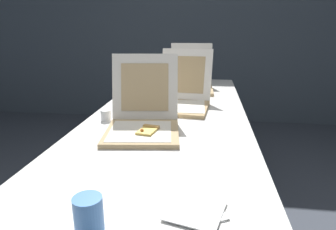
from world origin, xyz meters
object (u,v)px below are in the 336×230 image
napkin_pile (199,210)px  cup_printed_front (89,214)px  pizza_box_front (143,121)px  pizza_box_back (191,83)px  table (169,123)px  cup_white_far (147,96)px  pizza_box_middle (181,99)px  cup_white_near_center (106,115)px  cup_white_mid (130,105)px

napkin_pile → cup_printed_front: bearing=-156.9°
pizza_box_front → pizza_box_back: (0.17, 1.00, -0.00)m
table → cup_white_far: size_ratio=42.17×
table → napkin_pile: 0.92m
table → cup_printed_front: cup_printed_front is taller
pizza_box_middle → pizza_box_front: bearing=-101.9°
cup_white_near_center → cup_printed_front: bearing=-73.6°
cup_white_far → napkin_pile: bearing=-72.1°
pizza_box_front → cup_white_mid: 0.42m
table → pizza_box_front: bearing=-108.0°
pizza_box_front → cup_printed_front: bearing=-95.6°
cup_white_near_center → cup_white_far: size_ratio=1.00×
table → pizza_box_back: size_ratio=5.27×
cup_white_far → cup_printed_front: size_ratio=0.61×
pizza_box_middle → cup_printed_front: bearing=-90.6°
pizza_box_back → cup_white_near_center: pizza_box_back is taller
cup_white_near_center → cup_white_mid: same height
pizza_box_front → cup_white_near_center: pizza_box_front is taller
pizza_box_front → cup_white_near_center: bearing=140.9°
table → pizza_box_back: (0.08, 0.72, 0.10)m
pizza_box_front → cup_white_mid: pizza_box_front is taller
pizza_box_middle → cup_white_mid: bearing=-159.9°
table → cup_printed_front: (-0.07, -1.01, 0.09)m
pizza_box_front → pizza_box_middle: (0.14, 0.47, -0.00)m
pizza_box_middle → pizza_box_back: pizza_box_back is taller
pizza_box_back → cup_white_far: (-0.28, -0.37, -0.02)m
pizza_box_back → cup_printed_front: bearing=-97.8°
pizza_box_middle → cup_white_far: bearing=152.6°
pizza_box_front → pizza_box_back: 1.01m
pizza_box_middle → napkin_pile: pizza_box_middle is taller
pizza_box_back → cup_white_mid: (-0.33, -0.61, -0.02)m
pizza_box_middle → napkin_pile: 1.09m
pizza_box_middle → cup_white_near_center: 0.50m
cup_printed_front → pizza_box_middle: bearing=84.1°
pizza_box_back → cup_white_far: pizza_box_back is taller
pizza_box_middle → cup_white_far: 0.30m
cup_white_far → cup_white_mid: same height
cup_printed_front → cup_white_near_center: bearing=106.4°
cup_white_far → cup_printed_front: bearing=-84.7°
cup_white_far → cup_printed_front: cup_printed_front is taller
cup_white_mid → table: bearing=-22.7°
pizza_box_back → cup_white_near_center: 0.94m
cup_white_near_center → napkin_pile: cup_white_near_center is taller
cup_white_far → pizza_box_middle: bearing=-32.6°
table → cup_white_far: bearing=119.6°
cup_white_near_center → napkin_pile: 0.93m
table → cup_white_near_center: cup_white_near_center is taller
napkin_pile → pizza_box_front: bearing=115.5°
cup_white_mid → napkin_pile: bearing=-65.4°
pizza_box_front → pizza_box_back: pizza_box_front is taller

